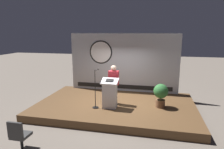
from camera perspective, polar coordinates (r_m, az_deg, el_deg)
The scene contains 8 objects.
ground_plane at distance 8.46m, azimuth 1.07°, elevation -10.03°, with size 40.00×40.00×0.00m, color #6B6056.
stage_platform at distance 8.41m, azimuth 1.08°, elevation -9.09°, with size 6.40×4.00×0.30m, color brown.
banner_display at distance 9.78m, azimuth 3.10°, elevation 3.39°, with size 5.32×0.12×2.83m.
podium at distance 7.68m, azimuth -0.65°, elevation -5.59°, with size 0.64×0.49×1.15m.
speaker_person at distance 8.05m, azimuth 0.46°, elevation -2.86°, with size 0.40×0.26×1.59m.
microphone_stand at distance 7.74m, azimuth -4.69°, elevation -5.65°, with size 0.24×0.58×1.50m.
potted_plant at distance 7.96m, azimuth 13.80°, elevation -5.26°, with size 0.56×0.56×0.93m.
audience_chair_left at distance 6.13m, azimuth -25.17°, elevation -15.19°, with size 0.44×0.45×0.89m.
Camera 1 is at (1.54, -7.69, 3.18)m, focal length 31.88 mm.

